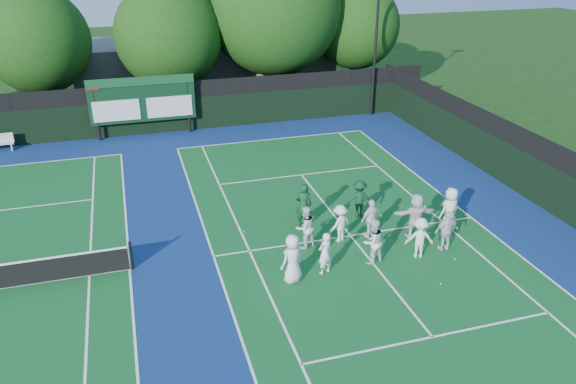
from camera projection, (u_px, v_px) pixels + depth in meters
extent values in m
plane|color=#16390F|center=(361.00, 248.00, 21.40)|extent=(120.00, 120.00, 0.00)
cube|color=navy|center=(200.00, 259.00, 20.72)|extent=(34.00, 32.00, 0.01)
cube|color=#125A24|center=(351.00, 236.00, 22.27)|extent=(10.97, 23.77, 0.00)
cube|color=white|center=(273.00, 139.00, 32.59)|extent=(10.97, 0.08, 0.00)
cube|color=white|center=(214.00, 256.00, 20.85)|extent=(0.08, 23.77, 0.00)
cube|color=white|center=(471.00, 217.00, 23.68)|extent=(0.08, 23.77, 0.00)
cube|color=white|center=(250.00, 251.00, 21.20)|extent=(0.08, 23.77, 0.00)
cube|color=white|center=(442.00, 222.00, 23.33)|extent=(0.08, 23.77, 0.00)
cube|color=white|center=(433.00, 337.00, 16.70)|extent=(8.23, 0.08, 0.00)
cube|color=white|center=(301.00, 175.00, 27.83)|extent=(8.23, 0.08, 0.00)
cube|color=white|center=(351.00, 236.00, 22.27)|extent=(0.08, 12.80, 0.00)
cube|color=white|center=(11.00, 165.00, 28.98)|extent=(10.97, 0.08, 0.00)
cube|color=white|center=(130.00, 269.00, 20.07)|extent=(0.08, 23.77, 0.00)
cube|color=white|center=(89.00, 275.00, 19.71)|extent=(0.08, 23.77, 0.00)
cube|color=black|center=(161.00, 116.00, 33.34)|extent=(34.00, 0.08, 2.00)
cube|color=black|center=(159.00, 92.00, 32.70)|extent=(34.00, 0.05, 1.00)
cube|color=black|center=(545.00, 186.00, 24.18)|extent=(0.08, 32.00, 2.00)
cube|color=black|center=(552.00, 154.00, 23.54)|extent=(0.05, 32.00, 1.00)
cylinder|color=black|center=(96.00, 111.00, 31.74)|extent=(0.16, 0.16, 3.50)
cylinder|color=black|center=(188.00, 104.00, 33.08)|extent=(0.16, 0.16, 3.50)
cube|color=black|center=(142.00, 100.00, 32.22)|extent=(6.00, 0.15, 2.60)
cube|color=#134421|center=(140.00, 81.00, 31.67)|extent=(6.00, 0.05, 0.50)
cube|color=silver|center=(116.00, 111.00, 31.96)|extent=(2.60, 0.04, 1.20)
cube|color=silver|center=(170.00, 106.00, 32.73)|extent=(2.60, 0.04, 1.20)
cube|color=#9A0D0C|center=(92.00, 86.00, 31.04)|extent=(0.70, 0.04, 0.50)
cube|color=#5D5E63|center=(206.00, 67.00, 40.90)|extent=(18.00, 6.00, 4.00)
cylinder|color=black|center=(376.00, 37.00, 34.87)|extent=(0.16, 0.16, 10.00)
cylinder|color=black|center=(131.00, 256.00, 19.87)|extent=(0.10, 0.10, 1.10)
cube|color=silver|center=(12.00, 147.00, 30.93)|extent=(0.07, 0.35, 0.40)
cylinder|color=black|center=(48.00, 103.00, 34.52)|extent=(0.44, 0.44, 2.81)
sphere|color=#11370C|center=(37.00, 41.00, 32.95)|extent=(6.19, 6.19, 6.19)
sphere|color=#11370C|center=(50.00, 50.00, 33.63)|extent=(4.33, 4.33, 4.33)
cylinder|color=black|center=(174.00, 95.00, 36.54)|extent=(0.44, 0.44, 2.59)
sphere|color=#11370C|center=(168.00, 35.00, 34.94)|extent=(6.69, 6.69, 6.69)
sphere|color=#11370C|center=(179.00, 45.00, 35.64)|extent=(4.68, 4.68, 4.68)
cylinder|color=black|center=(275.00, 83.00, 38.18)|extent=(0.44, 0.44, 3.27)
sphere|color=#11370C|center=(275.00, 8.00, 36.12)|extent=(8.64, 8.64, 8.64)
sphere|color=#11370C|center=(282.00, 21.00, 36.90)|extent=(6.05, 6.05, 6.05)
cylinder|color=black|center=(354.00, 79.00, 39.73)|extent=(0.44, 0.44, 2.97)
sphere|color=#11370C|center=(356.00, 25.00, 38.17)|extent=(5.86, 5.86, 5.86)
sphere|color=#11370C|center=(362.00, 33.00, 38.84)|extent=(4.10, 4.10, 4.10)
sphere|color=#C4D018|center=(306.00, 239.00, 22.00)|extent=(0.07, 0.07, 0.07)
sphere|color=#C4D018|center=(430.00, 233.00, 22.44)|extent=(0.07, 0.07, 0.07)
sphere|color=#C4D018|center=(441.00, 283.00, 19.21)|extent=(0.07, 0.07, 0.07)
sphere|color=#C4D018|center=(245.00, 231.00, 22.54)|extent=(0.07, 0.07, 0.07)
sphere|color=#C4D018|center=(299.00, 206.00, 24.60)|extent=(0.07, 0.07, 0.07)
sphere|color=#C4D018|center=(455.00, 259.00, 20.64)|extent=(0.07, 0.07, 0.07)
imported|color=white|center=(293.00, 259.00, 19.05)|extent=(1.03, 0.88, 1.79)
imported|color=white|center=(325.00, 253.00, 19.54)|extent=(0.69, 0.58, 1.60)
imported|color=white|center=(373.00, 242.00, 20.15)|extent=(0.98, 0.85, 1.73)
imported|color=white|center=(420.00, 238.00, 20.53)|extent=(1.16, 0.87, 1.59)
imported|color=silver|center=(446.00, 231.00, 21.00)|extent=(0.95, 0.39, 1.62)
imported|color=silver|center=(305.00, 227.00, 21.14)|extent=(0.99, 0.88, 1.71)
imported|color=white|center=(340.00, 223.00, 21.63)|extent=(1.13, 0.92, 1.52)
imported|color=white|center=(371.00, 219.00, 21.87)|extent=(1.01, 0.60, 1.62)
imported|color=silver|center=(416.00, 215.00, 21.89)|extent=(1.75, 0.72, 1.84)
imported|color=white|center=(450.00, 210.00, 22.32)|extent=(1.02, 0.79, 1.86)
imported|color=#103B21|center=(303.00, 205.00, 22.66)|extent=(0.77, 0.59, 1.88)
imported|color=#0E361D|center=(359.00, 199.00, 23.46)|extent=(1.16, 0.80, 1.65)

